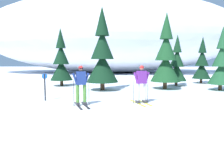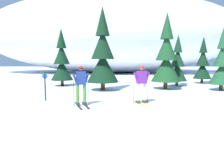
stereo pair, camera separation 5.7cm
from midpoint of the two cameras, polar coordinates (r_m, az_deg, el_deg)
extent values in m
plane|color=white|center=(9.52, 0.47, -5.92)|extent=(120.00, 120.00, 0.00)
cube|color=gold|center=(10.19, 6.89, -5.06)|extent=(0.63, 1.69, 0.03)
cube|color=gold|center=(10.34, 8.71, -4.93)|extent=(0.63, 1.69, 0.03)
cube|color=#38383D|center=(10.08, 7.13, -4.75)|extent=(0.22, 0.31, 0.12)
cube|color=#38383D|center=(10.23, 8.96, -4.62)|extent=(0.22, 0.31, 0.12)
cylinder|color=silver|center=(10.01, 7.16, -2.17)|extent=(0.15, 0.15, 0.80)
cylinder|color=silver|center=(10.16, 9.00, -2.07)|extent=(0.15, 0.15, 0.80)
cube|color=#6B2889|center=(10.00, 8.15, 1.83)|extent=(0.50, 0.37, 0.59)
cylinder|color=#6B2889|center=(9.89, 6.70, 1.50)|extent=(0.29, 0.18, 0.58)
cylinder|color=#6B2889|center=(10.12, 9.56, 1.57)|extent=(0.29, 0.18, 0.58)
sphere|color=#A37556|center=(9.98, 8.19, 4.23)|extent=(0.19, 0.19, 0.19)
sphere|color=red|center=(9.98, 8.19, 4.41)|extent=(0.21, 0.21, 0.21)
cube|color=black|center=(10.05, 8.00, 4.31)|extent=(0.15, 0.08, 0.07)
cylinder|color=#2D2D33|center=(9.99, 6.04, -2.16)|extent=(0.02, 0.02, 1.10)
cylinder|color=#2D2D33|center=(10.07, 6.01, -4.92)|extent=(0.07, 0.07, 0.01)
cylinder|color=#2D2D33|center=(10.29, 9.80, -1.97)|extent=(0.02, 0.02, 1.10)
cylinder|color=#2D2D33|center=(10.37, 9.74, -4.65)|extent=(0.07, 0.07, 0.01)
cube|color=black|center=(9.66, -7.03, -5.70)|extent=(0.63, 1.51, 0.03)
cube|color=black|center=(9.60, -8.92, -5.81)|extent=(0.63, 1.51, 0.03)
cube|color=#38383D|center=(9.74, -7.16, -5.15)|extent=(0.23, 0.31, 0.12)
cube|color=#38383D|center=(9.68, -9.03, -5.25)|extent=(0.23, 0.31, 0.12)
cylinder|color=#4C8433|center=(9.66, -7.20, -2.48)|extent=(0.15, 0.15, 0.80)
cylinder|color=#4C8433|center=(9.60, -9.08, -2.56)|extent=(0.15, 0.15, 0.80)
cube|color=navy|center=(9.54, -8.20, 1.60)|extent=(0.46, 0.36, 0.59)
cylinder|color=navy|center=(9.60, -6.71, 1.34)|extent=(0.29, 0.19, 0.58)
cylinder|color=navy|center=(9.50, -9.69, 1.25)|extent=(0.29, 0.19, 0.58)
sphere|color=#A37556|center=(9.52, -8.24, 4.13)|extent=(0.19, 0.19, 0.19)
sphere|color=red|center=(9.52, -8.24, 4.31)|extent=(0.21, 0.21, 0.21)
cube|color=black|center=(9.44, -8.15, 4.17)|extent=(0.15, 0.09, 0.07)
cylinder|color=#2D2D33|center=(9.63, -6.07, -2.29)|extent=(0.02, 0.02, 1.16)
cylinder|color=#2D2D33|center=(9.72, -6.03, -5.33)|extent=(0.07, 0.07, 0.01)
cylinder|color=#2D2D33|center=(9.50, -10.10, -2.47)|extent=(0.02, 0.02, 1.16)
cylinder|color=#2D2D33|center=(9.60, -10.04, -5.55)|extent=(0.07, 0.07, 0.01)
cylinder|color=#47301E|center=(17.43, -13.16, 0.56)|extent=(0.25, 0.25, 0.62)
cone|color=black|center=(17.36, -13.24, 3.65)|extent=(1.76, 1.76, 1.58)
cone|color=black|center=(17.35, -13.34, 7.82)|extent=(1.27, 1.27, 1.58)
cone|color=black|center=(17.43, -13.45, 11.97)|extent=(0.78, 0.78, 1.58)
cylinder|color=#47301E|center=(14.47, -2.37, -0.16)|extent=(0.30, 0.30, 0.76)
cone|color=black|center=(14.39, -2.39, 4.40)|extent=(2.16, 2.16, 1.94)
cone|color=black|center=(14.41, -2.42, 10.57)|extent=(1.56, 1.56, 1.94)
cone|color=black|center=(14.61, -2.45, 16.64)|extent=(0.95, 0.95, 1.94)
cylinder|color=#47301E|center=(15.58, 14.31, 0.05)|extent=(0.29, 0.29, 0.73)
cone|color=#194723|center=(15.50, 14.42, 4.12)|extent=(2.07, 2.07, 1.86)
cone|color=#194723|center=(15.52, 14.58, 9.60)|extent=(1.49, 1.49, 1.86)
cone|color=#194723|center=(15.68, 14.74, 15.03)|extent=(0.91, 0.91, 1.86)
cylinder|color=#47301E|center=(17.76, 17.14, 0.43)|extent=(0.22, 0.22, 0.55)
cone|color=#14381E|center=(17.70, 17.23, 3.12)|extent=(1.57, 1.57, 1.40)
cone|color=#14381E|center=(17.67, 17.35, 6.76)|extent=(1.13, 1.13, 1.40)
cone|color=#14381E|center=(17.72, 17.48, 10.38)|extent=(0.69, 0.69, 1.40)
cylinder|color=#47301E|center=(16.16, 27.36, -0.51)|extent=(0.23, 0.23, 0.58)
cone|color=#1E512D|center=(16.08, 27.52, 2.61)|extent=(1.65, 1.65, 1.48)
cone|color=#1E512D|center=(16.06, 27.74, 6.84)|extent=(1.19, 1.19, 1.48)
cone|color=#1E512D|center=(16.13, 27.96, 11.05)|extent=(0.73, 0.73, 1.48)
cylinder|color=#47301E|center=(20.52, 23.13, 0.98)|extent=(0.22, 0.22, 0.55)
cone|color=black|center=(20.46, 23.23, 3.34)|extent=(1.58, 1.58, 1.42)
cone|color=black|center=(20.44, 23.37, 6.51)|extent=(1.14, 1.14, 1.42)
cone|color=black|center=(20.49, 23.51, 9.69)|extent=(0.70, 0.70, 1.42)
ellipsoid|color=white|center=(35.57, 0.20, 13.22)|extent=(42.30, 20.07, 12.51)
cylinder|color=black|center=(11.18, -17.42, -0.84)|extent=(0.07, 0.07, 1.36)
cylinder|color=blue|center=(11.12, -17.51, 2.02)|extent=(0.28, 0.02, 0.28)
camera|label=1|loc=(0.03, -89.83, 0.02)|focal=33.94mm
camera|label=2|loc=(0.03, 90.17, -0.02)|focal=33.94mm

